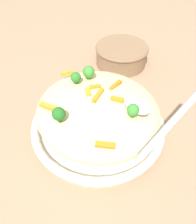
{
  "coord_description": "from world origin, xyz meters",
  "views": [
    {
      "loc": [
        0.23,
        -0.23,
        0.41
      ],
      "look_at": [
        0.0,
        0.0,
        0.07
      ],
      "focal_mm": 34.82,
      "sensor_mm": 36.0,
      "label": 1
    }
  ],
  "objects": [
    {
      "name": "carrot_piece_0",
      "position": [
        -0.0,
        0.0,
        0.12
      ],
      "size": [
        0.02,
        0.04,
        0.01
      ],
      "primitive_type": "cube",
      "rotation": [
        0.0,
        0.0,
        5.06
      ],
      "color": "orange",
      "rests_on": "pasta_mound"
    },
    {
      "name": "serving_bowl",
      "position": [
        0.0,
        0.0,
        0.02
      ],
      "size": [
        0.3,
        0.3,
        0.04
      ],
      "color": "white",
      "rests_on": "ground_plane"
    },
    {
      "name": "broccoli_floret_0",
      "position": [
        -0.01,
        -0.09,
        0.13
      ],
      "size": [
        0.03,
        0.03,
        0.03
      ],
      "color": "#205B1C",
      "rests_on": "pasta_mound"
    },
    {
      "name": "carrot_piece_1",
      "position": [
        -0.02,
        -0.01,
        0.12
      ],
      "size": [
        0.03,
        0.02,
        0.01
      ],
      "primitive_type": "cube",
      "rotation": [
        0.0,
        0.0,
        5.68
      ],
      "color": "orange",
      "rests_on": "pasta_mound"
    },
    {
      "name": "carrot_piece_4",
      "position": [
        -0.11,
        0.01,
        0.11
      ],
      "size": [
        0.02,
        0.03,
        0.01
      ],
      "primitive_type": "cube",
      "rotation": [
        0.0,
        0.0,
        4.31
      ],
      "color": "orange",
      "rests_on": "pasta_mound"
    },
    {
      "name": "carrot_piece_5",
      "position": [
        0.09,
        -0.07,
        0.11
      ],
      "size": [
        0.03,
        0.03,
        0.01
      ],
      "primitive_type": "cube",
      "rotation": [
        0.0,
        0.0,
        3.8
      ],
      "color": "orange",
      "rests_on": "pasta_mound"
    },
    {
      "name": "ground_plane",
      "position": [
        0.0,
        0.0,
        0.0
      ],
      "size": [
        2.4,
        2.4,
        0.0
      ],
      "primitive_type": "plane",
      "color": "#9E7F60"
    },
    {
      "name": "carrot_piece_6",
      "position": [
        0.03,
        0.02,
        0.12
      ],
      "size": [
        0.03,
        0.02,
        0.01
      ],
      "primitive_type": "cube",
      "rotation": [
        0.0,
        0.0,
        0.48
      ],
      "color": "orange",
      "rests_on": "pasta_mound"
    },
    {
      "name": "broccoli_floret_3",
      "position": [
        -0.06,
        0.03,
        0.13
      ],
      "size": [
        0.03,
        0.03,
        0.03
      ],
      "color": "#377928",
      "rests_on": "pasta_mound"
    },
    {
      "name": "broccoli_floret_2",
      "position": [
        -0.07,
        -0.0,
        0.13
      ],
      "size": [
        0.02,
        0.02,
        0.03
      ],
      "color": "#296820",
      "rests_on": "pasta_mound"
    },
    {
      "name": "serving_spoon",
      "position": [
        0.11,
        0.03,
        0.14
      ],
      "size": [
        0.12,
        0.17,
        0.1
      ],
      "color": "#B7B7BC",
      "rests_on": "pasta_mound"
    },
    {
      "name": "broccoli_floret_1",
      "position": [
        0.08,
        0.01,
        0.12
      ],
      "size": [
        0.02,
        0.02,
        0.03
      ],
      "color": "#377928",
      "rests_on": "pasta_mound"
    },
    {
      "name": "pasta_mound",
      "position": [
        0.0,
        0.0,
        0.07
      ],
      "size": [
        0.27,
        0.26,
        0.08
      ],
      "primitive_type": "ellipsoid",
      "color": "beige",
      "rests_on": "serving_bowl"
    },
    {
      "name": "carrot_piece_3",
      "position": [
        -0.0,
        0.05,
        0.11
      ],
      "size": [
        0.01,
        0.04,
        0.01
      ],
      "primitive_type": "cube",
      "rotation": [
        0.0,
        0.0,
        4.82
      ],
      "color": "orange",
      "rests_on": "pasta_mound"
    },
    {
      "name": "carrot_piece_7",
      "position": [
        -0.05,
        -0.09,
        0.11
      ],
      "size": [
        0.04,
        0.02,
        0.01
      ],
      "primitive_type": "cube",
      "rotation": [
        0.0,
        0.0,
        3.49
      ],
      "color": "orange",
      "rests_on": "pasta_mound"
    },
    {
      "name": "carrot_piece_2",
      "position": [
        -0.03,
        0.02,
        0.12
      ],
      "size": [
        0.02,
        0.03,
        0.01
      ],
      "primitive_type": "cube",
      "rotation": [
        0.0,
        0.0,
        4.14
      ],
      "color": "orange",
      "rests_on": "pasta_mound"
    },
    {
      "name": "companion_bowl",
      "position": [
        -0.15,
        0.26,
        0.04
      ],
      "size": [
        0.17,
        0.17,
        0.06
      ],
      "color": "#8C6B4C",
      "rests_on": "ground_plane"
    }
  ]
}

